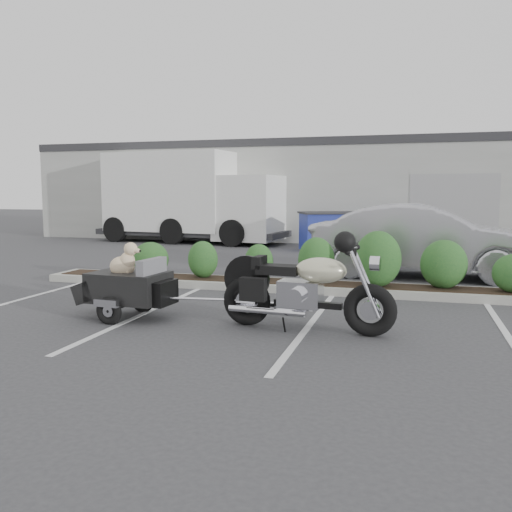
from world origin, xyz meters
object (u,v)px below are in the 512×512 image
(sedan, at_px, (425,241))
(dumpster, at_px, (330,231))
(pet_trailer, at_px, (128,286))
(motorcycle, at_px, (305,290))
(delivery_truck, at_px, (192,199))

(sedan, xyz_separation_m, dumpster, (-2.92, 5.19, -0.18))
(pet_trailer, distance_m, sedan, 7.16)
(dumpster, bearing_deg, motorcycle, -108.00)
(dumpster, bearing_deg, delivery_truck, 138.75)
(pet_trailer, bearing_deg, sedan, 55.72)
(dumpster, bearing_deg, sedan, -85.08)
(pet_trailer, bearing_deg, delivery_truck, 113.00)
(sedan, xyz_separation_m, delivery_truck, (-8.64, 6.92, 0.83))
(dumpster, xyz_separation_m, delivery_truck, (-5.72, 1.73, 1.02))
(delivery_truck, bearing_deg, motorcycle, -54.45)
(motorcycle, height_order, dumpster, motorcycle)
(pet_trailer, bearing_deg, motorcycle, 4.08)
(motorcycle, xyz_separation_m, dumpster, (-1.21, 10.78, 0.08))
(pet_trailer, xyz_separation_m, dumpster, (1.57, 10.76, 0.15))
(motorcycle, height_order, pet_trailer, motorcycle)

